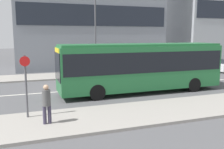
% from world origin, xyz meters
% --- Properties ---
extents(ground_plane, '(120.00, 120.00, 0.00)m').
position_xyz_m(ground_plane, '(0.00, 0.00, 0.00)').
color(ground_plane, '#4F4F51').
extents(sidewalk_near, '(44.00, 3.50, 0.13)m').
position_xyz_m(sidewalk_near, '(0.00, -6.25, 0.07)').
color(sidewalk_near, gray).
rests_on(sidewalk_near, ground_plane).
extents(sidewalk_far, '(44.00, 3.50, 0.13)m').
position_xyz_m(sidewalk_far, '(0.00, 6.25, 0.07)').
color(sidewalk_far, gray).
rests_on(sidewalk_far, ground_plane).
extents(lane_centerline, '(41.80, 0.16, 0.01)m').
position_xyz_m(lane_centerline, '(0.00, 0.00, 0.00)').
color(lane_centerline, silver).
rests_on(lane_centerline, ground_plane).
extents(city_bus, '(11.01, 2.51, 3.24)m').
position_xyz_m(city_bus, '(4.14, -1.90, 1.87)').
color(city_bus, '#236B38').
rests_on(city_bus, ground_plane).
extents(parked_car_0, '(4.24, 1.89, 1.25)m').
position_xyz_m(parked_car_0, '(12.46, 3.35, 0.60)').
color(parked_car_0, silver).
rests_on(parked_car_0, ground_plane).
extents(pedestrian_near_stop, '(0.35, 0.34, 1.67)m').
position_xyz_m(pedestrian_near_stop, '(-2.41, -6.42, 1.07)').
color(pedestrian_near_stop, '#383347').
rests_on(pedestrian_near_stop, sidewalk_near).
extents(bus_stop_sign, '(0.44, 0.12, 2.82)m').
position_xyz_m(bus_stop_sign, '(-3.17, -5.27, 1.77)').
color(bus_stop_sign, '#4C4C51').
rests_on(bus_stop_sign, sidewalk_near).
extents(street_lamp, '(0.36, 0.36, 7.42)m').
position_xyz_m(street_lamp, '(3.04, 5.32, 4.61)').
color(street_lamp, '#4C4C51').
rests_on(street_lamp, sidewalk_far).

